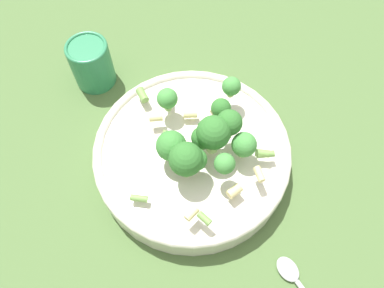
# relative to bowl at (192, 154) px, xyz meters

# --- Properties ---
(ground_plane) EXTENTS (3.00, 3.00, 0.00)m
(ground_plane) POSITION_rel_bowl_xyz_m (0.00, 0.00, -0.03)
(ground_plane) COLOR #4C6B38
(bowl) EXTENTS (0.29, 0.29, 0.05)m
(bowl) POSITION_rel_bowl_xyz_m (0.00, 0.00, 0.00)
(bowl) COLOR silver
(bowl) RESTS_ON ground_plane
(pasta_salad) EXTENTS (0.22, 0.22, 0.07)m
(pasta_salad) POSITION_rel_bowl_xyz_m (-0.00, -0.02, 0.06)
(pasta_salad) COLOR #8CB766
(pasta_salad) RESTS_ON bowl
(cup) EXTENTS (0.07, 0.07, 0.08)m
(cup) POSITION_rel_bowl_xyz_m (0.13, 0.20, 0.02)
(cup) COLOR #2D7F51
(cup) RESTS_ON ground_plane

